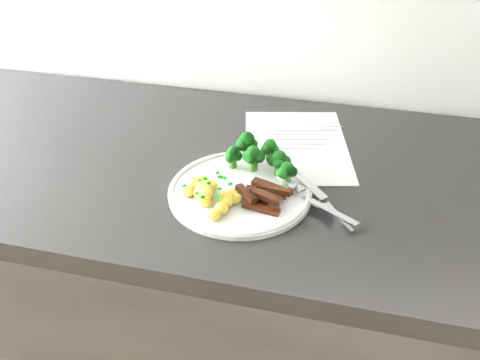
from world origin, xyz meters
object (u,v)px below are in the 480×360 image
counter (264,332)px  recipe_paper (296,145)px  potatoes (210,193)px  fork (318,203)px  broccoli (261,155)px  plate (240,191)px  knife (328,207)px  beef_strips (264,195)px

counter → recipe_paper: size_ratio=7.54×
potatoes → fork: size_ratio=0.69×
broccoli → plate: bearing=-108.5°
plate → counter: bearing=65.6°
plate → fork: 0.14m
counter → fork: (0.10, -0.10, 0.49)m
plate → fork: bearing=-6.5°
counter → plate: (-0.04, -0.09, 0.48)m
broccoli → potatoes: broccoli is taller
broccoli → potatoes: bearing=-120.5°
counter → plate: 0.48m
potatoes → knife: (0.20, 0.03, -0.02)m
beef_strips → fork: beef_strips is taller
knife → plate: bearing=175.7°
counter → knife: knife is taller
beef_strips → fork: (0.09, 0.01, -0.00)m
recipe_paper → broccoli: (-0.05, -0.12, 0.04)m
knife → potatoes: bearing=-170.9°
plate → beef_strips: size_ratio=2.63×
recipe_paper → knife: size_ratio=2.12×
recipe_paper → fork: (0.07, -0.21, 0.02)m
counter → recipe_paper: 0.48m
recipe_paper → counter: bearing=-107.2°
counter → broccoli: 0.51m
recipe_paper → potatoes: bearing=-116.0°
potatoes → beef_strips: potatoes is taller
potatoes → beef_strips: (0.09, 0.02, -0.01)m
potatoes → fork: bearing=8.6°
counter → beef_strips: 0.50m
recipe_paper → broccoli: broccoli is taller
counter → fork: bearing=-45.9°
counter → potatoes: bearing=-122.2°
counter → knife: bearing=-40.3°
beef_strips → knife: beef_strips is taller
plate → potatoes: 0.06m
beef_strips → counter: bearing=94.6°
broccoli → knife: broccoli is taller
counter → plate: bearing=-114.4°
broccoli → fork: bearing=-35.8°
recipe_paper → fork: bearing=-72.0°
knife → broccoli: bearing=149.0°
plate → beef_strips: 0.05m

